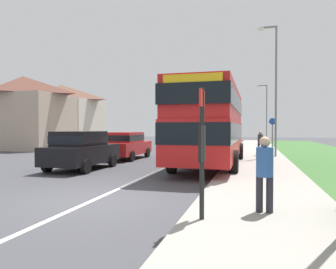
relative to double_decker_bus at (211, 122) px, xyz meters
name	(u,v)px	position (x,y,z in m)	size (l,w,h in m)	color
ground_plane	(94,200)	(-1.97, -7.80, -2.14)	(120.00, 120.00, 0.00)	#424247
lane_marking_centre	(172,165)	(-1.97, 0.20, -2.14)	(0.14, 60.00, 0.01)	silver
pavement_near_side	(260,172)	(2.23, -1.80, -2.08)	(3.20, 68.00, 0.12)	#9E998E
double_decker_bus	(211,122)	(0.00, 0.00, 0.00)	(2.80, 9.71, 3.70)	red
parked_car_black	(81,149)	(-5.42, -2.65, -1.21)	(2.01, 3.96, 1.70)	black
parked_car_red	(125,144)	(-5.42, 2.33, -1.25)	(2.00, 4.27, 1.60)	#B21E1E
pedestrian_at_stop	(265,171)	(2.19, -8.37, -1.17)	(0.34, 0.34, 1.67)	#23232D
pedestrian_walking_away	(260,142)	(2.39, 5.75, -1.17)	(0.34, 0.34, 1.67)	#23232D
bus_stop_sign	(202,144)	(1.03, -9.17, -0.60)	(0.09, 0.52, 2.60)	black
cycle_route_sign	(272,135)	(3.17, 6.78, -0.71)	(0.44, 0.08, 2.52)	slate
street_lamp_mid	(274,83)	(3.18, 5.19, 2.45)	(1.14, 0.20, 8.07)	slate
street_lamp_far	(266,110)	(3.24, 21.27, 1.71)	(1.14, 0.20, 6.62)	slate
house_terrace_far_side	(44,114)	(-17.73, 11.25, 1.09)	(7.44, 11.26, 6.45)	tan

